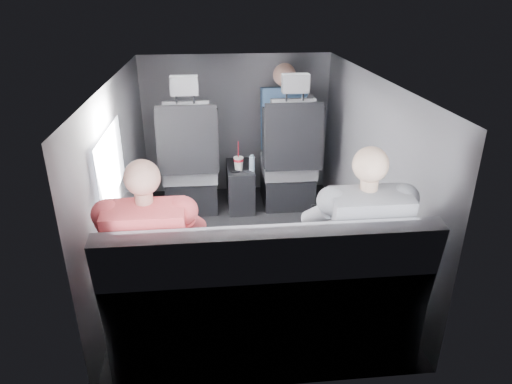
{
  "coord_description": "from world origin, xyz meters",
  "views": [
    {
      "loc": [
        -0.25,
        -3.04,
        1.89
      ],
      "look_at": [
        0.05,
        -0.05,
        0.55
      ],
      "focal_mm": 32.0,
      "sensor_mm": 36.0,
      "label": 1
    }
  ],
  "objects": [
    {
      "name": "panel_left",
      "position": [
        -0.9,
        0.0,
        0.68
      ],
      "size": [
        0.02,
        2.6,
        1.35
      ],
      "primitive_type": "cube",
      "color": "#56565B",
      "rests_on": "floor"
    },
    {
      "name": "rear_bench",
      "position": [
        0.0,
        -1.06,
        0.31
      ],
      "size": [
        1.6,
        0.57,
        0.92
      ],
      "color": "slate",
      "rests_on": "floor"
    },
    {
      "name": "front_seat_left",
      "position": [
        -0.45,
        0.84,
        0.4
      ],
      "size": [
        0.52,
        0.58,
        1.26
      ],
      "color": "black",
      "rests_on": "floor"
    },
    {
      "name": "laptop_white",
      "position": [
        -0.54,
        -0.81,
        0.64
      ],
      "size": [
        0.41,
        0.4,
        0.27
      ],
      "color": "silver",
      "rests_on": "passenger_rear_left"
    },
    {
      "name": "ceiling",
      "position": [
        0.0,
        0.0,
        1.35
      ],
      "size": [
        2.6,
        2.6,
        0.0
      ],
      "primitive_type": "plane",
      "rotation": [
        3.14,
        0.0,
        0.0
      ],
      "color": "#B2B2AD",
      "rests_on": "panel_back"
    },
    {
      "name": "panel_back",
      "position": [
        0.0,
        -1.3,
        0.68
      ],
      "size": [
        1.8,
        0.02,
        1.35
      ],
      "primitive_type": "cube",
      "color": "#56565B",
      "rests_on": "floor"
    },
    {
      "name": "center_console",
      "position": [
        0.0,
        0.88,
        0.2
      ],
      "size": [
        0.24,
        0.48,
        0.41
      ],
      "color": "black",
      "rests_on": "floor"
    },
    {
      "name": "panel_right",
      "position": [
        0.9,
        0.0,
        0.68
      ],
      "size": [
        0.02,
        2.6,
        1.35
      ],
      "primitive_type": "cube",
      "color": "#56565B",
      "rests_on": "floor"
    },
    {
      "name": "laptop_black",
      "position": [
        0.44,
        -0.78,
        0.63
      ],
      "size": [
        0.33,
        0.29,
        0.23
      ],
      "color": "black",
      "rests_on": "passenger_rear_right"
    },
    {
      "name": "seatbelt",
      "position": [
        0.45,
        0.67,
        0.8
      ],
      "size": [
        0.35,
        0.11,
        0.59
      ],
      "primitive_type": "cube",
      "rotation": [
        -0.14,
        0.49,
        0.0
      ],
      "color": "black",
      "rests_on": "front_seat_right"
    },
    {
      "name": "water_bottle",
      "position": [
        0.1,
        0.76,
        0.47
      ],
      "size": [
        0.05,
        0.05,
        0.15
      ],
      "color": "#9FC0D7",
      "rests_on": "center_console"
    },
    {
      "name": "side_window",
      "position": [
        -0.88,
        -0.3,
        0.9
      ],
      "size": [
        0.02,
        0.75,
        0.42
      ],
      "primitive_type": "cube",
      "color": "white",
      "rests_on": "panel_left"
    },
    {
      "name": "floor",
      "position": [
        0.0,
        0.0,
        0.0
      ],
      "size": [
        2.6,
        2.6,
        0.0
      ],
      "primitive_type": "plane",
      "color": "black",
      "rests_on": "ground"
    },
    {
      "name": "passenger_rear_left",
      "position": [
        -0.57,
        -0.97,
        0.62
      ],
      "size": [
        0.48,
        0.6,
        1.19
      ],
      "color": "#313035",
      "rests_on": "rear_bench"
    },
    {
      "name": "soda_cup",
      "position": [
        -0.02,
        0.78,
        0.47
      ],
      "size": [
        0.09,
        0.09,
        0.27
      ],
      "color": "white",
      "rests_on": "center_console"
    },
    {
      "name": "front_seat_right",
      "position": [
        0.45,
        0.84,
        0.4
      ],
      "size": [
        0.52,
        0.58,
        1.26
      ],
      "color": "black",
      "rests_on": "floor"
    },
    {
      "name": "passenger_front_right",
      "position": [
        0.43,
        1.1,
        0.76
      ],
      "size": [
        0.42,
        0.42,
        0.86
      ],
      "color": "#304A6B",
      "rests_on": "front_seat_right"
    },
    {
      "name": "passenger_rear_right",
      "position": [
        0.5,
        -0.97,
        0.62
      ],
      "size": [
        0.5,
        0.62,
        1.21
      ],
      "color": "#304A6B",
      "rests_on": "rear_bench"
    },
    {
      "name": "panel_front",
      "position": [
        0.0,
        1.3,
        0.68
      ],
      "size": [
        1.8,
        0.02,
        1.35
      ],
      "primitive_type": "cube",
      "color": "#56565B",
      "rests_on": "floor"
    }
  ]
}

